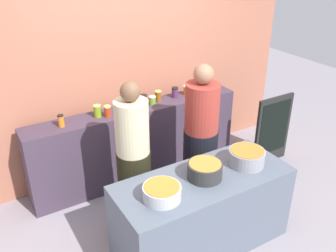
{
  "coord_description": "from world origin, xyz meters",
  "views": [
    {
      "loc": [
        -1.74,
        -2.57,
        2.79
      ],
      "look_at": [
        0.0,
        0.35,
        1.05
      ],
      "focal_mm": 39.73,
      "sensor_mm": 36.0,
      "label": 1
    }
  ],
  "objects": [
    {
      "name": "ground",
      "position": [
        0.0,
        0.0,
        0.0
      ],
      "size": [
        12.0,
        12.0,
        0.0
      ],
      "primitive_type": "plane",
      "color": "gray"
    },
    {
      "name": "storefront_wall",
      "position": [
        0.0,
        1.45,
        1.5
      ],
      "size": [
        4.8,
        0.12,
        3.0
      ],
      "primitive_type": "cube",
      "color": "#A3604A",
      "rests_on": "ground"
    },
    {
      "name": "display_shelf",
      "position": [
        0.0,
        1.1,
        0.48
      ],
      "size": [
        2.7,
        0.36,
        0.96
      ],
      "primitive_type": "cube",
      "color": "#3D3041",
      "rests_on": "ground"
    },
    {
      "name": "prep_table",
      "position": [
        0.0,
        -0.3,
        0.4
      ],
      "size": [
        1.7,
        0.7,
        0.8
      ],
      "primitive_type": "cube",
      "color": "#505B69",
      "rests_on": "ground"
    },
    {
      "name": "preserve_jar_0",
      "position": [
        -0.9,
        1.07,
        1.03
      ],
      "size": [
        0.07,
        0.07,
        0.14
      ],
      "color": "orange",
      "rests_on": "display_shelf"
    },
    {
      "name": "preserve_jar_1",
      "position": [
        -0.48,
        1.1,
        1.03
      ],
      "size": [
        0.09,
        0.09,
        0.14
      ],
      "color": "olive",
      "rests_on": "display_shelf"
    },
    {
      "name": "preserve_jar_2",
      "position": [
        -0.38,
        1.05,
        1.03
      ],
      "size": [
        0.08,
        0.08,
        0.13
      ],
      "color": "#B03316",
      "rests_on": "display_shelf"
    },
    {
      "name": "preserve_jar_3",
      "position": [
        -0.06,
        1.16,
        1.03
      ],
      "size": [
        0.08,
        0.08,
        0.14
      ],
      "color": "orange",
      "rests_on": "display_shelf"
    },
    {
      "name": "preserve_jar_4",
      "position": [
        0.12,
        1.13,
        1.03
      ],
      "size": [
        0.09,
        0.09,
        0.13
      ],
      "color": "orange",
      "rests_on": "display_shelf"
    },
    {
      "name": "preserve_jar_5",
      "position": [
        0.22,
        1.09,
        1.02
      ],
      "size": [
        0.08,
        0.08,
        0.11
      ],
      "color": "olive",
      "rests_on": "display_shelf"
    },
    {
      "name": "preserve_jar_6",
      "position": [
        0.33,
        1.15,
        1.03
      ],
      "size": [
        0.08,
        0.08,
        0.13
      ],
      "color": "brown",
      "rests_on": "display_shelf"
    },
    {
      "name": "preserve_jar_7",
      "position": [
        0.57,
        1.15,
        1.03
      ],
      "size": [
        0.09,
        0.09,
        0.13
      ],
      "color": "#4F2751",
      "rests_on": "display_shelf"
    },
    {
      "name": "preserve_jar_8",
      "position": [
        0.75,
        1.15,
        1.02
      ],
      "size": [
        0.08,
        0.08,
        0.12
      ],
      "color": "#CB6421",
      "rests_on": "display_shelf"
    },
    {
      "name": "preserve_jar_9",
      "position": [
        0.96,
        1.17,
        1.03
      ],
      "size": [
        0.08,
        0.08,
        0.13
      ],
      "color": "gold",
      "rests_on": "display_shelf"
    },
    {
      "name": "preserve_jar_10",
      "position": [
        1.07,
        1.04,
        1.03
      ],
      "size": [
        0.07,
        0.07,
        0.14
      ],
      "color": "#9A3C20",
      "rests_on": "display_shelf"
    },
    {
      "name": "cooking_pot_left",
      "position": [
        -0.48,
        -0.36,
        0.86
      ],
      "size": [
        0.33,
        0.33,
        0.13
      ],
      "color": "#B7B7BC",
      "rests_on": "prep_table"
    },
    {
      "name": "cooking_pot_center",
      "position": [
        0.01,
        -0.3,
        0.87
      ],
      "size": [
        0.32,
        0.32,
        0.15
      ],
      "color": "#2D2D2D",
      "rests_on": "prep_table"
    },
    {
      "name": "cooking_pot_right",
      "position": [
        0.49,
        -0.32,
        0.87
      ],
      "size": [
        0.35,
        0.35,
        0.16
      ],
      "color": "gray",
      "rests_on": "prep_table"
    },
    {
      "name": "cook_with_tongs",
      "position": [
        -0.42,
        0.31,
        0.74
      ],
      "size": [
        0.34,
        0.34,
        1.63
      ],
      "color": "black",
      "rests_on": "ground"
    },
    {
      "name": "cook_in_cap",
      "position": [
        0.42,
        0.35,
        0.74
      ],
      "size": [
        0.39,
        0.39,
        1.64
      ],
      "color": "black",
      "rests_on": "ground"
    },
    {
      "name": "chalkboard_sign",
      "position": [
        1.71,
        0.48,
        0.49
      ],
      "size": [
        0.58,
        0.04,
        0.96
      ],
      "color": "black",
      "rests_on": "ground"
    }
  ]
}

